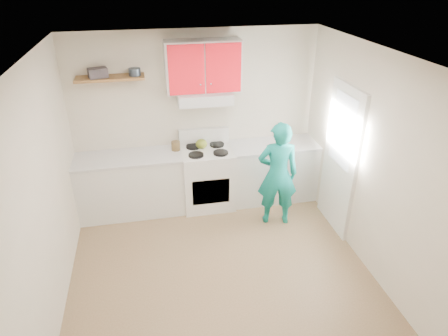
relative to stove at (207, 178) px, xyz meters
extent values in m
plane|color=brown|center=(-0.10, -1.57, -0.46)|extent=(3.80, 3.80, 0.00)
cube|color=white|center=(-0.10, -1.57, 2.14)|extent=(3.60, 3.80, 0.04)
cube|color=beige|center=(-0.10, 0.32, 0.84)|extent=(3.60, 0.04, 2.60)
cube|color=beige|center=(-0.10, -3.47, 0.84)|extent=(3.60, 0.04, 2.60)
cube|color=beige|center=(-1.90, -1.57, 0.84)|extent=(0.04, 3.80, 2.60)
cube|color=beige|center=(1.70, -1.57, 0.84)|extent=(0.04, 3.80, 2.60)
cube|color=white|center=(1.68, -0.88, 0.56)|extent=(0.05, 0.85, 2.05)
cube|color=white|center=(1.65, -0.88, 0.99)|extent=(0.01, 0.55, 0.95)
cube|color=silver|center=(-1.14, 0.02, -0.01)|extent=(1.52, 0.60, 0.90)
cube|color=silver|center=(1.04, 0.02, -0.01)|extent=(1.32, 0.60, 0.90)
cube|color=white|center=(0.00, 0.00, 0.00)|extent=(0.76, 0.65, 0.92)
cube|color=silver|center=(0.00, 0.10, 1.24)|extent=(0.76, 0.44, 0.15)
cube|color=red|center=(0.00, 0.16, 1.66)|extent=(1.02, 0.33, 0.70)
cube|color=brown|center=(-1.25, 0.18, 1.56)|extent=(0.90, 0.30, 0.04)
cube|color=#3A3338|center=(-1.39, 0.15, 1.64)|extent=(0.28, 0.23, 0.12)
cylinder|color=#333D4C|center=(-0.92, 0.17, 1.63)|extent=(0.21, 0.21, 0.10)
ellipsoid|color=olive|center=(-0.06, 0.09, 0.53)|extent=(0.21, 0.21, 0.15)
cylinder|color=#4F3D22|center=(-0.44, 0.11, 0.52)|extent=(0.16, 0.16, 0.16)
cube|color=olive|center=(0.93, -0.03, 0.45)|extent=(0.31, 0.26, 0.02)
cube|color=red|center=(1.30, -0.05, 0.44)|extent=(0.38, 0.34, 0.01)
imported|color=#0E7F77|center=(0.88, -0.65, 0.31)|extent=(0.62, 0.47, 1.54)
camera|label=1|loc=(-0.81, -5.22, 2.93)|focal=31.74mm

